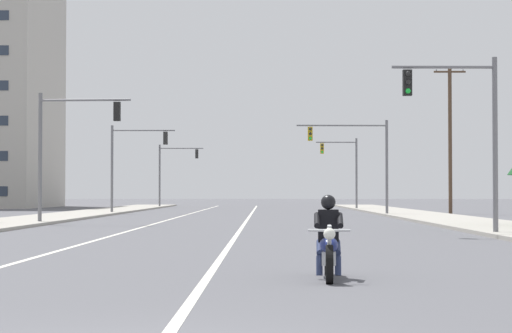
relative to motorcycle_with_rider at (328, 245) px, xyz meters
name	(u,v)px	position (x,y,z in m)	size (l,w,h in m)	color
lane_stripe_center	(248,218)	(-2.12, 37.14, -0.58)	(0.16, 100.00, 0.01)	beige
lane_stripe_left	(174,218)	(-6.41, 37.14, -0.58)	(0.16, 100.00, 0.01)	beige
sidewalk_kerb_right	(451,220)	(8.56, 32.14, -0.52)	(4.40, 110.00, 0.14)	#9E998E
sidewalk_kerb_left	(33,220)	(-13.28, 32.14, -0.52)	(4.40, 110.00, 0.14)	#9E998E
motorcycle_with_rider	(328,245)	(0.00, 0.00, 0.00)	(0.70, 2.19, 1.46)	black
traffic_signal_near_right	(466,120)	(5.85, 15.95, 3.43)	(3.67, 0.42, 6.20)	slate
traffic_signal_near_left	(66,138)	(-10.51, 27.29, 3.48)	(4.40, 0.44, 6.20)	slate
traffic_signal_mid_right	(360,151)	(5.02, 43.91, 3.58)	(5.96, 0.53, 6.20)	slate
traffic_signal_mid_left	(130,156)	(-10.61, 48.48, 3.49)	(4.49, 0.37, 6.20)	slate
traffic_signal_far_right	(345,163)	(5.78, 64.00, 3.43)	(3.61, 0.45, 6.20)	slate
traffic_signal_far_left	(172,166)	(-10.33, 74.79, 3.48)	(4.39, 0.44, 6.20)	slate
utility_pole_right_far	(450,137)	(11.79, 48.55, 4.81)	(2.21, 0.26, 10.35)	#4C3828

